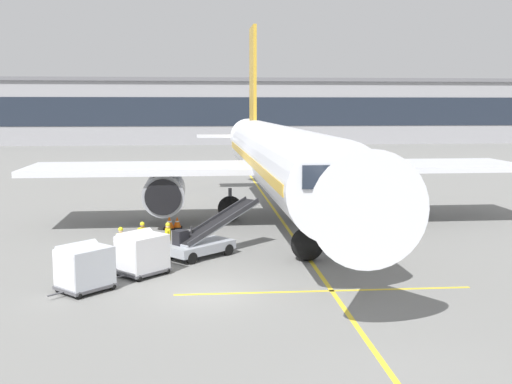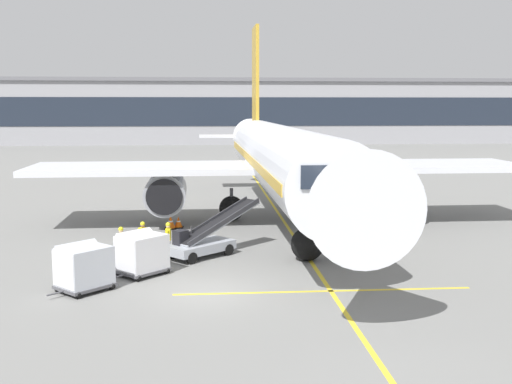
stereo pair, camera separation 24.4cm
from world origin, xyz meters
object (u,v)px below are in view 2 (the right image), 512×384
object	(u,v)px
baggage_cart_second	(83,266)
ground_crew_by_loader	(131,253)
baggage_cart_lead	(141,252)
belt_loader	(204,240)
ground_crew_by_carts	(143,236)
parked_airplane	(280,160)
safety_cone_engine_keepout	(178,222)
ground_crew_wingwalker	(168,237)
safety_cone_wingtip	(171,222)
ground_crew_marshaller	(121,242)

from	to	relation	value
baggage_cart_second	ground_crew_by_loader	world-z (taller)	baggage_cart_second
baggage_cart_second	baggage_cart_lead	bearing A→B (deg)	47.18
belt_loader	ground_crew_by_carts	world-z (taller)	belt_loader
belt_loader	baggage_cart_second	distance (m)	7.26
parked_airplane	safety_cone_engine_keepout	world-z (taller)	parked_airplane
ground_crew_by_loader	baggage_cart_lead	bearing A→B (deg)	14.17
baggage_cart_lead	ground_crew_wingwalker	world-z (taller)	baggage_cart_lead
safety_cone_wingtip	parked_airplane	bearing A→B (deg)	12.99
parked_airplane	baggage_cart_lead	distance (m)	14.35
safety_cone_engine_keepout	baggage_cart_second	bearing A→B (deg)	-104.00
belt_loader	safety_cone_engine_keepout	distance (m)	7.52
safety_cone_wingtip	belt_loader	bearing A→B (deg)	-73.73
ground_crew_by_loader	safety_cone_engine_keepout	distance (m)	10.80
parked_airplane	safety_cone_engine_keepout	xyz separation A→B (m)	(-6.36, -1.31, -3.67)
ground_crew_wingwalker	safety_cone_engine_keepout	world-z (taller)	ground_crew_wingwalker
baggage_cart_second	safety_cone_engine_keepout	world-z (taller)	baggage_cart_second
ground_crew_by_loader	ground_crew_by_carts	bearing A→B (deg)	87.61
ground_crew_marshaller	safety_cone_engine_keepout	size ratio (longest dim) A/B	2.52
parked_airplane	baggage_cart_lead	size ratio (longest dim) A/B	16.24
baggage_cart_lead	safety_cone_engine_keepout	bearing A→B (deg)	83.88
parked_airplane	ground_crew_by_loader	size ratio (longest dim) A/B	23.69
ground_crew_wingwalker	safety_cone_wingtip	xyz separation A→B (m)	(-0.31, 7.23, -0.61)
baggage_cart_second	safety_cone_wingtip	distance (m)	12.83
belt_loader	ground_crew_by_loader	world-z (taller)	belt_loader
ground_crew_by_loader	safety_cone_wingtip	size ratio (longest dim) A/B	2.21
safety_cone_engine_keepout	parked_airplane	bearing A→B (deg)	11.60
baggage_cart_lead	ground_crew_marshaller	xyz separation A→B (m)	(-1.15, 2.11, -0.00)
ground_crew_by_loader	ground_crew_wingwalker	xyz separation A→B (m)	(1.40, 3.17, 0.00)
baggage_cart_second	safety_cone_wingtip	world-z (taller)	baggage_cart_second
ground_crew_by_loader	safety_cone_wingtip	xyz separation A→B (m)	(1.09, 10.40, -0.61)
baggage_cart_lead	safety_cone_engine_keepout	size ratio (longest dim) A/B	3.68
baggage_cart_lead	ground_crew_by_loader	xyz separation A→B (m)	(-0.41, -0.10, -0.00)
ground_crew_by_loader	ground_crew_by_carts	xyz separation A→B (m)	(0.14, 3.47, 0.00)
baggage_cart_second	ground_crew_by_carts	distance (m)	5.86
belt_loader	ground_crew_marshaller	distance (m)	4.05
parked_airplane	safety_cone_wingtip	world-z (taller)	parked_airplane
baggage_cart_lead	baggage_cart_second	distance (m)	3.02
ground_crew_by_carts	ground_crew_wingwalker	xyz separation A→B (m)	(1.25, -0.30, 0.00)
parked_airplane	ground_crew_marshaller	world-z (taller)	parked_airplane
ground_crew_wingwalker	parked_airplane	bearing A→B (deg)	53.55
baggage_cart_lead	safety_cone_wingtip	bearing A→B (deg)	86.25
belt_loader	ground_crew_by_loader	size ratio (longest dim) A/B	2.81
belt_loader	baggage_cart_lead	bearing A→B (deg)	-130.21
ground_crew_wingwalker	ground_crew_by_loader	bearing A→B (deg)	-113.79
baggage_cart_second	ground_crew_by_carts	world-z (taller)	baggage_cart_second
ground_crew_wingwalker	safety_cone_engine_keepout	distance (m)	7.53
ground_crew_by_loader	belt_loader	bearing A→B (deg)	46.71
parked_airplane	ground_crew_wingwalker	world-z (taller)	parked_airplane
baggage_cart_second	ground_crew_marshaller	bearing A→B (deg)	78.16
belt_loader	ground_crew_by_carts	xyz separation A→B (m)	(-3.00, 0.13, 0.19)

